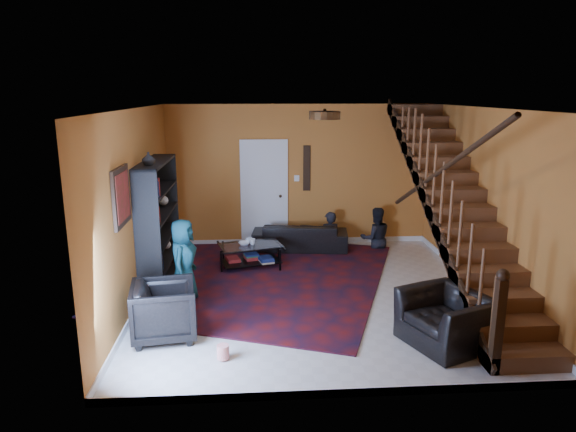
# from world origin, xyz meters

# --- Properties ---
(floor) EXTENTS (5.50, 5.50, 0.00)m
(floor) POSITION_xyz_m (0.00, 0.00, 0.00)
(floor) COLOR beige
(floor) RESTS_ON ground
(room) EXTENTS (5.50, 5.50, 5.50)m
(room) POSITION_xyz_m (-1.33, 1.33, 0.05)
(room) COLOR #B86828
(room) RESTS_ON ground
(staircase) EXTENTS (0.95, 5.02, 3.18)m
(staircase) POSITION_xyz_m (2.12, -0.00, 1.40)
(staircase) COLOR brown
(staircase) RESTS_ON floor
(bookshelf) EXTENTS (0.35, 1.80, 2.00)m
(bookshelf) POSITION_xyz_m (-2.40, 0.60, 0.96)
(bookshelf) COLOR black
(bookshelf) RESTS_ON floor
(door) EXTENTS (0.82, 0.05, 2.05)m
(door) POSITION_xyz_m (-0.70, 2.73, 1.02)
(door) COLOR silver
(door) RESTS_ON floor
(framed_picture) EXTENTS (0.04, 0.74, 0.74)m
(framed_picture) POSITION_xyz_m (-2.57, -0.90, 1.75)
(framed_picture) COLOR maroon
(framed_picture) RESTS_ON room
(wall_hanging) EXTENTS (0.14, 0.03, 0.90)m
(wall_hanging) POSITION_xyz_m (0.15, 2.73, 1.55)
(wall_hanging) COLOR black
(wall_hanging) RESTS_ON room
(ceiling_fixture) EXTENTS (0.40, 0.40, 0.10)m
(ceiling_fixture) POSITION_xyz_m (0.00, -0.80, 2.74)
(ceiling_fixture) COLOR #3F2814
(ceiling_fixture) RESTS_ON room
(rug) EXTENTS (5.20, 5.54, 0.02)m
(rug) POSITION_xyz_m (-0.83, 0.82, 0.01)
(rug) COLOR #4F0E0E
(rug) RESTS_ON floor
(sofa) EXTENTS (1.91, 0.93, 0.54)m
(sofa) POSITION_xyz_m (-0.02, 2.30, 0.27)
(sofa) COLOR black
(sofa) RESTS_ON floor
(armchair_left) EXTENTS (0.90, 0.88, 0.72)m
(armchair_left) POSITION_xyz_m (-2.05, -1.28, 0.36)
(armchair_left) COLOR black
(armchair_left) RESTS_ON floor
(armchair_right) EXTENTS (1.19, 1.26, 0.65)m
(armchair_right) POSITION_xyz_m (1.42, -1.68, 0.32)
(armchair_right) COLOR black
(armchair_right) RESTS_ON floor
(person_adult_a) EXTENTS (0.47, 0.33, 1.19)m
(person_adult_a) POSITION_xyz_m (0.57, 2.35, 0.15)
(person_adult_a) COLOR black
(person_adult_a) RESTS_ON sofa
(person_adult_b) EXTENTS (0.64, 0.51, 1.26)m
(person_adult_b) POSITION_xyz_m (1.50, 2.35, 0.18)
(person_adult_b) COLOR black
(person_adult_b) RESTS_ON sofa
(person_child) EXTENTS (0.49, 0.67, 1.25)m
(person_child) POSITION_xyz_m (-1.95, -0.14, 0.63)
(person_child) COLOR #164C55
(person_child) RESTS_ON armchair_left
(coffee_table) EXTENTS (1.19, 0.89, 0.41)m
(coffee_table) POSITION_xyz_m (-0.98, 1.33, 0.23)
(coffee_table) COLOR black
(coffee_table) RESTS_ON floor
(cup_a) EXTENTS (0.12, 0.12, 0.09)m
(cup_a) POSITION_xyz_m (-1.01, 1.48, 0.45)
(cup_a) COLOR #999999
(cup_a) RESTS_ON coffee_table
(cup_b) EXTENTS (0.14, 0.14, 0.10)m
(cup_b) POSITION_xyz_m (-0.95, 1.35, 0.46)
(cup_b) COLOR #999999
(cup_b) RESTS_ON coffee_table
(bowl) EXTENTS (0.21, 0.21, 0.05)m
(bowl) POSITION_xyz_m (-1.09, 1.34, 0.43)
(bowl) COLOR #999999
(bowl) RESTS_ON coffee_table
(vase) EXTENTS (0.18, 0.18, 0.19)m
(vase) POSITION_xyz_m (-2.41, 0.10, 2.10)
(vase) COLOR #999999
(vase) RESTS_ON bookshelf
(popcorn_bucket) EXTENTS (0.17, 0.17, 0.16)m
(popcorn_bucket) POSITION_xyz_m (-1.29, -1.90, 0.10)
(popcorn_bucket) COLOR red
(popcorn_bucket) RESTS_ON rug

